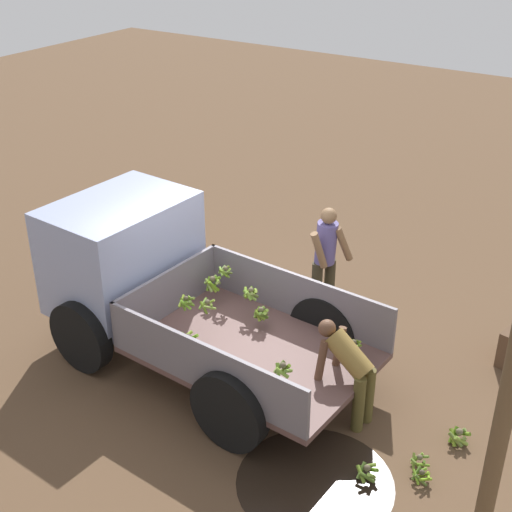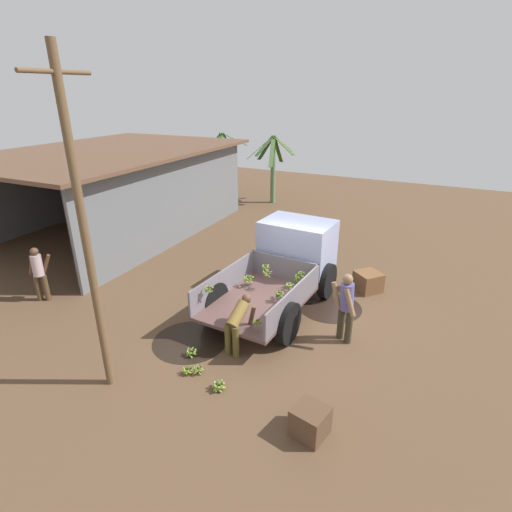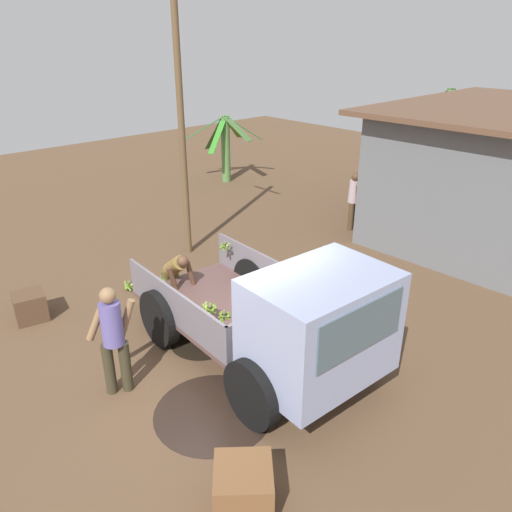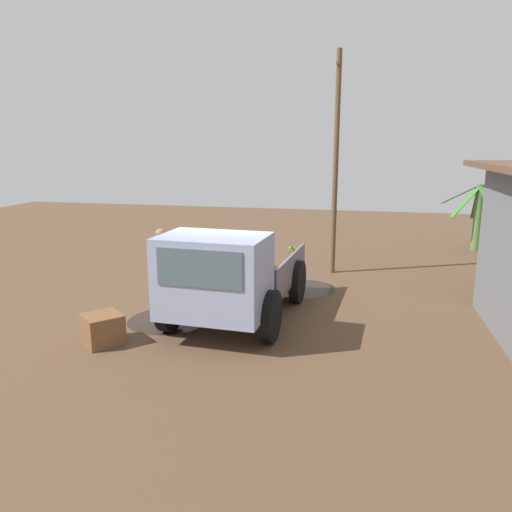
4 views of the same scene
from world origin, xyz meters
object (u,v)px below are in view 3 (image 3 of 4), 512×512
Objects in this scene: person_foreground_visitor at (113,336)px; person_worker_loading at (175,274)px; cargo_truck at (294,323)px; person_bystander_near_shed at (354,198)px; banana_bunch_on_ground_0 at (191,279)px; wooden_crate_0 at (30,306)px; banana_bunch_on_ground_2 at (130,285)px; wooden_crate_1 at (243,488)px; utility_pole at (181,119)px; banana_bunch_on_ground_1 at (162,279)px; banana_bunch_on_ground_3 at (166,276)px.

person_worker_loading is (-1.40, 2.00, -0.20)m from person_foreground_visitor.
person_bystander_near_shed is at bearing 123.32° from cargo_truck.
person_foreground_visitor is 6.52× the size of banana_bunch_on_ground_0.
banana_bunch_on_ground_2 is at bearing 83.29° from wooden_crate_0.
banana_bunch_on_ground_2 is 0.41× the size of wooden_crate_1.
utility_pole is at bearing 145.99° from banana_bunch_on_ground_0.
utility_pole is 3.94× the size of person_bystander_near_shed.
banana_bunch_on_ground_3 is (-0.10, 0.18, -0.01)m from banana_bunch_on_ground_1.
utility_pole is 26.40× the size of banana_bunch_on_ground_3.
banana_bunch_on_ground_0 is 3.16m from wooden_crate_0.
banana_bunch_on_ground_0 is (-0.31, -5.13, -0.75)m from person_bystander_near_shed.
person_bystander_near_shed reaches higher than person_worker_loading.
person_bystander_near_shed is 5.53m from banana_bunch_on_ground_3.
banana_bunch_on_ground_2 is (-0.96, -6.23, -0.75)m from person_bystander_near_shed.
person_worker_loading is at bearing 12.42° from banana_bunch_on_ground_2.
banana_bunch_on_ground_0 is (-0.65, 0.81, -0.63)m from person_worker_loading.
cargo_truck is 4.47m from banana_bunch_on_ground_2.
person_worker_loading is at bearing 154.63° from wooden_crate_1.
cargo_truck is 0.74× the size of utility_pole.
banana_bunch_on_ground_0 is at bearing 28.67° from banana_bunch_on_ground_3.
wooden_crate_1 is at bearing -30.93° from utility_pole.
banana_bunch_on_ground_0 is 1.14× the size of banana_bunch_on_ground_3.
person_worker_loading is 2.28× the size of wooden_crate_0.
wooden_crate_1 is at bearing -18.33° from person_worker_loading.
utility_pole is 3.42m from banana_bunch_on_ground_3.
cargo_truck is at bearing -4.48° from banana_bunch_on_ground_1.
wooden_crate_1 is (5.72, 0.23, 0.02)m from wooden_crate_0.
utility_pole is 23.26× the size of banana_bunch_on_ground_0.
person_foreground_visitor reaches higher than person_bystander_near_shed.
person_worker_loading reaches higher than banana_bunch_on_ground_2.
cargo_truck reaches higher than banana_bunch_on_ground_3.
banana_bunch_on_ground_2 is 0.49× the size of wooden_crate_0.
wooden_crate_1 is at bearing -17.19° from banana_bunch_on_ground_2.
person_foreground_visitor is 3.02m from wooden_crate_0.
wooden_crate_0 is (-1.53, -2.22, -0.48)m from person_worker_loading.
person_foreground_visitor reaches higher than wooden_crate_0.
banana_bunch_on_ground_3 is (-0.52, -0.28, -0.01)m from banana_bunch_on_ground_0.
utility_pole is 3.64m from person_worker_loading.
wooden_crate_0 is (-0.23, -1.93, 0.15)m from banana_bunch_on_ground_2.
wooden_crate_0 is at bearing -96.71° from banana_bunch_on_ground_2.
person_bystander_near_shed is 9.15m from wooden_crate_1.
wooden_crate_0 is 5.72m from wooden_crate_1.
banana_bunch_on_ground_2 reaches higher than banana_bunch_on_ground_1.
person_bystander_near_shed reaches higher than banana_bunch_on_ground_3.
person_worker_loading is 1.48m from banana_bunch_on_ground_2.
banana_bunch_on_ground_2 is (-2.70, 1.72, -0.84)m from person_foreground_visitor.
person_foreground_visitor is 3.13× the size of wooden_crate_0.
banana_bunch_on_ground_0 is at bearing -34.01° from utility_pole.
banana_bunch_on_ground_3 is at bearing -17.72° from person_foreground_visitor.
wooden_crate_1 reaches higher than banana_bunch_on_ground_3.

